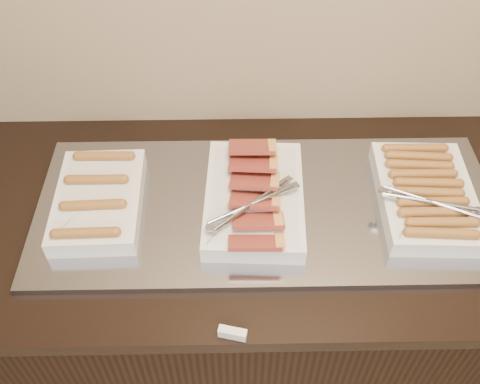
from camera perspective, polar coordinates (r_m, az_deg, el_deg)
name	(u,v)px	position (r m, az deg, el deg)	size (l,w,h in m)	color
counter	(255,299)	(1.77, 1.63, -11.33)	(2.06, 0.76, 0.90)	black
warming_tray	(267,207)	(1.40, 2.94, -1.62)	(1.20, 0.50, 0.02)	#91939E
dish_left	(99,200)	(1.41, -14.84, -0.79)	(0.22, 0.33, 0.07)	silver
dish_center	(254,198)	(1.36, 1.51, -0.62)	(0.27, 0.39, 0.09)	silver
dish_right	(426,195)	(1.45, 19.26, -0.29)	(0.27, 0.36, 0.08)	silver
label_holder	(233,333)	(1.19, -0.80, -14.83)	(0.06, 0.02, 0.02)	silver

